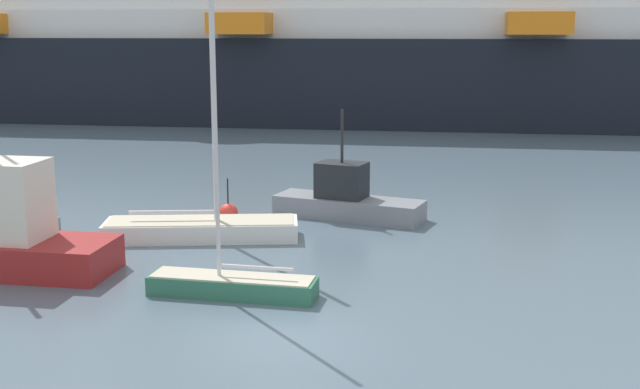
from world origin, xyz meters
TOP-DOWN VIEW (x-y plane):
  - ground_plane at (0.00, 0.00)m, footprint 600.00×600.00m
  - sailboat_2 at (-2.11, 3.06)m, footprint 5.13×1.68m
  - sailboat_3 at (-4.63, 9.40)m, footprint 7.45×3.01m
  - fishing_boat_1 at (0.58, 13.41)m, footprint 6.54×3.68m
  - channel_buoy_1 at (-4.18, 12.03)m, footprint 0.80×0.80m
  - cruise_ship at (1.71, 51.10)m, footprint 127.69×24.82m

SIDE VIEW (x-z plane):
  - ground_plane at x=0.00m, z-range 0.00..0.00m
  - channel_buoy_1 at x=-4.18m, z-range -0.51..1.32m
  - sailboat_2 at x=-2.11m, z-range -4.23..5.17m
  - sailboat_3 at x=-4.63m, z-range -5.15..6.23m
  - fishing_boat_1 at x=0.58m, z-range -1.49..3.04m
  - cruise_ship at x=1.71m, z-range -4.41..20.35m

